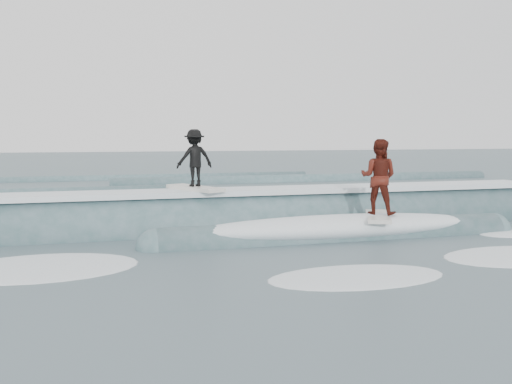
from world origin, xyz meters
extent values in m
plane|color=#3E575B|center=(0.00, 0.00, 0.00)|extent=(160.00, 160.00, 0.00)
cylinder|color=#375A5D|center=(0.00, 3.46, 0.00)|extent=(21.34, 1.92, 1.92)
cylinder|color=#375A5D|center=(1.80, 1.26, 0.00)|extent=(9.00, 0.94, 0.94)
sphere|color=#375A5D|center=(-2.70, 1.26, 0.00)|extent=(0.94, 0.94, 0.94)
sphere|color=#375A5D|center=(6.30, 1.26, 0.00)|extent=(0.94, 0.94, 0.94)
cube|color=white|center=(0.00, 3.46, 1.03)|extent=(18.00, 1.30, 0.14)
ellipsoid|color=white|center=(1.80, 1.26, 0.30)|extent=(7.60, 1.30, 0.60)
cube|color=silver|center=(-1.41, 3.46, 1.15)|extent=(1.33, 2.05, 0.10)
imported|color=black|center=(-1.41, 3.46, 1.96)|extent=(1.06, 0.72, 1.52)
cube|color=silver|center=(2.85, 1.26, 0.52)|extent=(1.35, 2.04, 0.10)
imported|color=#4A160D|center=(2.85, 1.26, 1.52)|extent=(1.16, 1.14, 1.89)
ellipsoid|color=white|center=(0.51, -2.34, 0.00)|extent=(2.89, 1.97, 0.10)
ellipsoid|color=white|center=(6.29, 0.68, 0.00)|extent=(1.88, 1.28, 0.10)
ellipsoid|color=white|center=(-5.06, 0.04, 0.00)|extent=(3.13, 2.14, 0.10)
cylinder|color=#375A5D|center=(7.83, 18.00, 0.00)|extent=(22.00, 0.80, 0.80)
cylinder|color=#375A5D|center=(-2.12, 22.00, 0.00)|extent=(22.00, 0.60, 0.60)
camera|label=1|loc=(-4.08, -11.53, 2.55)|focal=40.00mm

